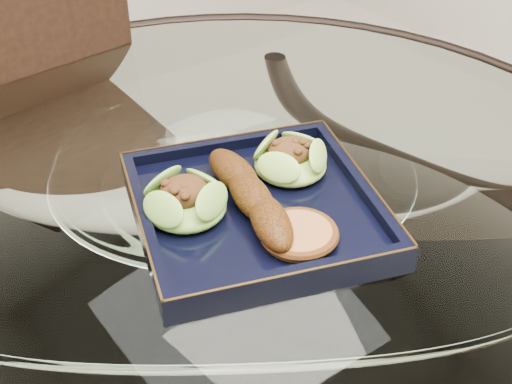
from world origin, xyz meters
TOP-DOWN VIEW (x-y plane):
  - dining_table at (-0.00, -0.00)m, footprint 1.13×1.13m
  - dining_chair at (-0.08, 0.35)m, footprint 0.44×0.44m
  - navy_plate at (-0.01, -0.06)m, footprint 0.34×0.34m
  - lettuce_wrap_left at (-0.08, -0.02)m, footprint 0.10×0.10m
  - lettuce_wrap_right at (0.07, -0.02)m, footprint 0.10×0.10m
  - roasted_plantain at (-0.01, -0.06)m, footprint 0.08×0.20m
  - crumb_patty at (-0.01, -0.13)m, footprint 0.10×0.10m

SIDE VIEW (x-z plane):
  - dining_chair at x=-0.08m, z-range 0.06..1.01m
  - dining_table at x=0.00m, z-range 0.21..0.98m
  - navy_plate at x=-0.01m, z-range 0.76..0.78m
  - crumb_patty at x=-0.01m, z-range 0.78..0.80m
  - lettuce_wrap_right at x=0.07m, z-range 0.78..0.81m
  - lettuce_wrap_left at x=-0.08m, z-range 0.78..0.81m
  - roasted_plantain at x=-0.01m, z-range 0.78..0.82m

